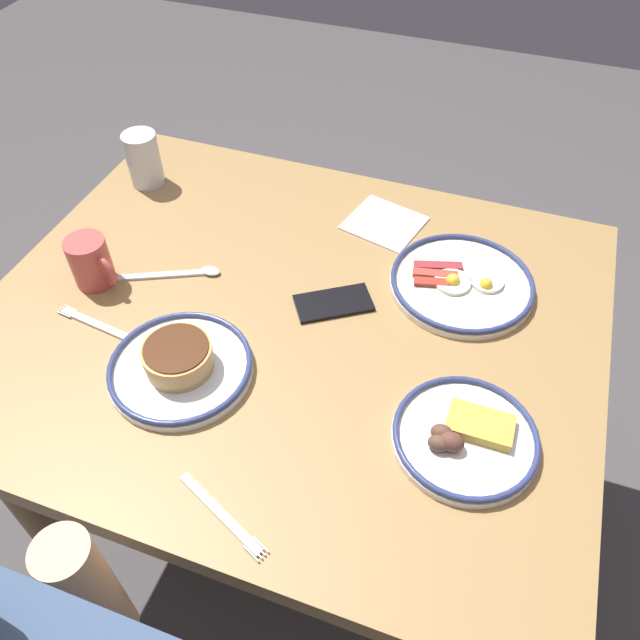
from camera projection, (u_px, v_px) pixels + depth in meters
name	position (u px, v px, depth m)	size (l,w,h in m)	color
ground_plane	(299.00, 499.00, 1.72)	(6.00, 6.00, 0.00)	#494546
dining_table	(291.00, 352.00, 1.26)	(1.14, 0.95, 0.74)	#997444
plate_near_main	(461.00, 283.00, 1.22)	(0.28, 0.28, 0.04)	silver
plate_center_pancakes	(465.00, 436.00, 0.98)	(0.23, 0.23, 0.04)	white
plate_far_companion	(180.00, 364.00, 1.07)	(0.25, 0.25, 0.06)	white
coffee_mug	(91.00, 262.00, 1.20)	(0.11, 0.08, 0.10)	#BF4C47
drinking_glass	(144.00, 162.00, 1.42)	(0.08, 0.08, 0.12)	silver
cell_phone	(334.00, 303.00, 1.19)	(0.14, 0.07, 0.01)	black
paper_napkin	(384.00, 223.00, 1.36)	(0.15, 0.14, 0.00)	white
fork_near	(97.00, 325.00, 1.15)	(0.18, 0.04, 0.01)	silver
fork_far	(222.00, 515.00, 0.90)	(0.17, 0.09, 0.01)	silver
tea_spoon	(184.00, 273.00, 1.25)	(0.19, 0.10, 0.01)	silver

